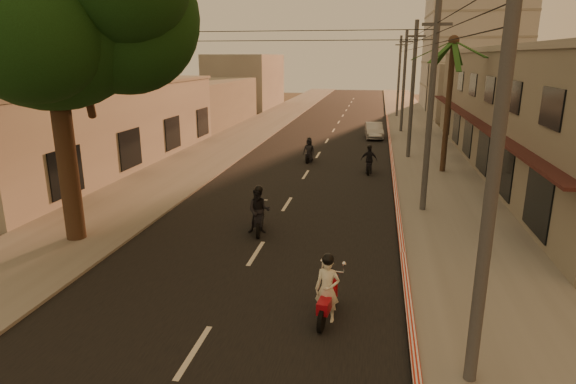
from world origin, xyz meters
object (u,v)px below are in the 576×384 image
scooter_mid_a (259,211)px  scooter_far_a (309,151)px  scooter_red (327,291)px  palm_tree (453,49)px  parked_car (374,130)px  broadleaf_tree (60,2)px  scooter_mid_b (369,161)px

scooter_mid_a → scooter_far_a: 13.52m
scooter_red → scooter_mid_a: size_ratio=0.98×
palm_tree → parked_car: palm_tree is taller
broadleaf_tree → scooter_mid_a: broadleaf_tree is taller
scooter_mid_b → scooter_far_a: 4.70m
broadleaf_tree → scooter_mid_a: 10.01m
scooter_mid_a → parked_car: size_ratio=0.48×
palm_tree → scooter_far_a: (-8.31, 1.60, -6.40)m
palm_tree → scooter_mid_a: bearing=-125.1°
broadleaf_tree → scooter_far_a: 18.40m
broadleaf_tree → scooter_mid_b: size_ratio=6.80×
scooter_red → scooter_far_a: scooter_red is taller
scooter_far_a → broadleaf_tree: bearing=-108.1°
scooter_far_a → scooter_mid_b: bearing=-28.5°
scooter_red → scooter_mid_b: bearing=95.0°
scooter_mid_a → scooter_far_a: (0.07, 13.52, -0.14)m
scooter_mid_a → scooter_mid_b: 11.71m
broadleaf_tree → palm_tree: bearing=43.5°
broadleaf_tree → parked_car: size_ratio=2.96×
scooter_mid_b → palm_tree: bearing=12.2°
scooter_mid_b → parked_car: 13.16m
scooter_mid_a → scooter_far_a: bearing=80.5°
scooter_red → scooter_far_a: (-3.25, 19.58, -0.09)m
palm_tree → scooter_far_a: 10.62m
scooter_mid_b → broadleaf_tree: bearing=-128.2°
scooter_mid_b → parked_car: (0.14, 13.16, -0.12)m
scooter_far_a → scooter_red: bearing=-76.5°
broadleaf_tree → scooter_far_a: (6.30, 15.46, -7.73)m
scooter_far_a → scooter_mid_a: bearing=-86.2°
scooter_red → scooter_mid_a: bearing=126.1°
palm_tree → scooter_mid_b: bearing=-168.0°
scooter_mid_a → scooter_far_a: scooter_mid_a is taller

